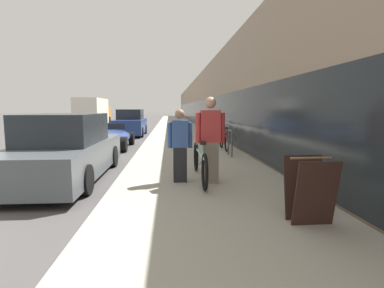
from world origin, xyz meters
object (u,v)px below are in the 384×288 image
object	(u,v)px
vintage_roadster_curbside	(110,138)
parked_sedan_far	(131,124)
cruiser_bike_middle	(216,134)
sandwich_board_sign	(310,190)
cruiser_bike_farthest	(210,131)
parked_sedan_curbside	(66,150)
cruiser_bike_nearest	(224,140)
moving_truck	(93,112)
person_bystander	(180,146)
bike_rack_hoop	(230,140)
tandem_bicycle	(200,162)
person_rider	(210,140)

from	to	relation	value
vintage_roadster_curbside	parked_sedan_far	size ratio (longest dim) A/B	0.97
cruiser_bike_middle	sandwich_board_sign	size ratio (longest dim) A/B	2.02
cruiser_bike_farthest	parked_sedan_curbside	bearing A→B (deg)	-118.39
sandwich_board_sign	cruiser_bike_farthest	bearing A→B (deg)	88.79
cruiser_bike_nearest	moving_truck	size ratio (longest dim) A/B	0.28
cruiser_bike_nearest	cruiser_bike_farthest	xyz separation A→B (m)	(0.10, 4.66, 0.00)
person_bystander	bike_rack_hoop	bearing A→B (deg)	62.27
cruiser_bike_nearest	cruiser_bike_farthest	distance (m)	4.67
cruiser_bike_farthest	sandwich_board_sign	bearing A→B (deg)	-91.21
cruiser_bike_nearest	bike_rack_hoop	bearing A→B (deg)	-92.45
cruiser_bike_nearest	vintage_roadster_curbside	bearing A→B (deg)	159.02
person_bystander	cruiser_bike_nearest	world-z (taller)	person_bystander
sandwich_board_sign	parked_sedan_far	world-z (taller)	parked_sedan_far
sandwich_board_sign	bike_rack_hoop	bearing A→B (deg)	89.13
bike_rack_hoop	vintage_roadster_curbside	xyz separation A→B (m)	(-4.47, 3.17, -0.20)
parked_sedan_far	sandwich_board_sign	bearing A→B (deg)	-74.06
tandem_bicycle	person_bystander	world-z (taller)	person_bystander
person_bystander	moving_truck	distance (m)	23.81
person_rider	parked_sedan_curbside	xyz separation A→B (m)	(-3.26, 1.15, -0.32)
bike_rack_hoop	parked_sedan_curbside	world-z (taller)	parked_sedan_curbside
person_rider	sandwich_board_sign	size ratio (longest dim) A/B	1.96
sandwich_board_sign	moving_truck	distance (m)	26.63
person_bystander	vintage_roadster_curbside	bearing A→B (deg)	112.73
person_rider	cruiser_bike_nearest	xyz separation A→B (m)	(1.20, 4.92, -0.52)
tandem_bicycle	parked_sedan_far	size ratio (longest dim) A/B	0.60
moving_truck	person_bystander	bearing A→B (deg)	-72.02
cruiser_bike_nearest	sandwich_board_sign	size ratio (longest dim) A/B	2.01
vintage_roadster_curbside	parked_sedan_far	xyz separation A→B (m)	(0.13, 5.98, 0.29)
parked_sedan_curbside	parked_sedan_far	bearing A→B (deg)	89.71
person_bystander	bike_rack_hoop	distance (m)	3.76
bike_rack_hoop	cruiser_bike_middle	world-z (taller)	same
person_rider	bike_rack_hoop	distance (m)	3.68
sandwich_board_sign	person_rider	bearing A→B (deg)	115.04
cruiser_bike_middle	vintage_roadster_curbside	xyz separation A→B (m)	(-4.60, -0.74, -0.05)
cruiser_bike_nearest	vintage_roadster_curbside	size ratio (longest dim) A/B	0.44
person_rider	vintage_roadster_curbside	bearing A→B (deg)	116.61
bike_rack_hoop	cruiser_bike_nearest	bearing A→B (deg)	87.55
person_rider	bike_rack_hoop	xyz separation A→B (m)	(1.13, 3.48, -0.37)
cruiser_bike_nearest	cruiser_bike_middle	bearing A→B (deg)	88.25
sandwich_board_sign	vintage_roadster_curbside	bearing A→B (deg)	116.22
cruiser_bike_nearest	vintage_roadster_curbside	world-z (taller)	vintage_roadster_curbside
cruiser_bike_middle	cruiser_bike_nearest	bearing A→B (deg)	-91.75
person_rider	sandwich_board_sign	bearing A→B (deg)	-64.96
moving_truck	sandwich_board_sign	bearing A→B (deg)	-70.22
sandwich_board_sign	parked_sedan_curbside	size ratio (longest dim) A/B	0.19
vintage_roadster_curbside	person_bystander	bearing A→B (deg)	-67.27
cruiser_bike_nearest	parked_sedan_far	size ratio (longest dim) A/B	0.43
parked_sedan_far	vintage_roadster_curbside	bearing A→B (deg)	-91.26
person_rider	parked_sedan_curbside	distance (m)	3.47
sandwich_board_sign	parked_sedan_curbside	bearing A→B (deg)	141.79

